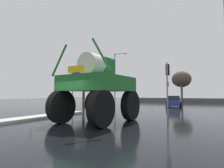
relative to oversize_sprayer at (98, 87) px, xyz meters
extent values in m
plane|color=black|center=(-0.69, 14.63, -2.16)|extent=(120.00, 120.00, 0.00)
cube|color=#B2AFA8|center=(-4.80, -1.85, -2.09)|extent=(1.34, 11.40, 0.15)
cylinder|color=black|center=(-1.37, 1.80, -1.18)|extent=(0.56, 1.99, 1.97)
cylinder|color=black|center=(1.54, 1.66, -1.18)|extent=(0.56, 1.99, 1.97)
cylinder|color=black|center=(-1.53, -1.60, -1.18)|extent=(0.56, 1.99, 1.97)
cylinder|color=black|center=(1.37, -1.74, -1.18)|extent=(0.56, 1.99, 1.97)
cube|color=#1E6B28|center=(0.00, 0.03, 0.21)|extent=(3.60, 4.26, 0.92)
cube|color=#1A5B22|center=(0.02, 0.45, 1.27)|extent=(1.39, 1.28, 1.19)
cylinder|color=silver|center=(-0.03, -0.56, 1.36)|extent=(1.43, 1.34, 1.37)
cylinder|color=#1E6B28|center=(-1.62, -1.74, 1.58)|extent=(1.28, 0.18, 1.87)
cylinder|color=#1E6B28|center=(1.45, -1.88, 1.59)|extent=(1.23, 0.18, 1.90)
cube|color=yellow|center=(-0.10, -2.05, 0.93)|extent=(1.15, 0.09, 0.36)
cube|color=navy|center=(1.45, 17.01, -1.64)|extent=(2.13, 4.26, 0.70)
cube|color=#23282D|center=(1.47, 16.87, -0.97)|extent=(1.78, 2.26, 0.64)
cylinder|color=black|center=(0.46, 18.26, -1.86)|extent=(0.24, 0.62, 0.60)
cylinder|color=black|center=(2.15, 18.45, -1.86)|extent=(0.24, 0.62, 0.60)
cylinder|color=black|center=(0.75, 15.58, -1.86)|extent=(0.24, 0.62, 0.60)
cylinder|color=black|center=(2.44, 15.76, -1.86)|extent=(0.24, 0.62, 0.60)
cylinder|color=gray|center=(-5.87, 4.39, -0.21)|extent=(0.11, 0.11, 3.90)
cube|color=black|center=(-5.87, 4.61, 1.22)|extent=(0.24, 0.32, 0.84)
sphere|color=red|center=(-5.87, 4.80, 1.49)|extent=(0.17, 0.17, 0.17)
sphere|color=#3C2403|center=(-5.87, 4.80, 1.22)|extent=(0.17, 0.17, 0.17)
sphere|color=black|center=(-5.87, 4.80, 0.95)|extent=(0.17, 0.17, 0.17)
cylinder|color=gray|center=(3.36, 4.39, -0.11)|extent=(0.11, 0.11, 4.11)
cube|color=black|center=(3.36, 4.61, 1.43)|extent=(0.24, 0.32, 0.84)
sphere|color=red|center=(3.36, 4.80, 1.70)|extent=(0.17, 0.17, 0.17)
sphere|color=#3C2403|center=(3.36, 4.80, 1.43)|extent=(0.17, 0.17, 0.17)
sphere|color=black|center=(3.36, 4.80, 1.16)|extent=(0.17, 0.17, 0.17)
cylinder|color=gray|center=(1.39, 23.93, -0.50)|extent=(0.11, 0.11, 3.33)
cube|color=black|center=(1.39, 24.14, 0.65)|extent=(0.24, 0.32, 0.84)
sphere|color=red|center=(1.39, 24.33, 0.92)|extent=(0.17, 0.17, 0.17)
sphere|color=#3C2403|center=(1.39, 24.33, 0.65)|extent=(0.17, 0.17, 0.17)
sphere|color=black|center=(1.39, 24.33, 0.38)|extent=(0.17, 0.17, 0.17)
cylinder|color=gray|center=(-0.92, 23.93, -0.15)|extent=(0.11, 0.11, 4.03)
cube|color=black|center=(-0.92, 24.14, 1.35)|extent=(0.24, 0.32, 0.84)
sphere|color=red|center=(-0.92, 24.33, 1.62)|extent=(0.17, 0.17, 0.17)
sphere|color=#3C2403|center=(-0.92, 24.33, 1.35)|extent=(0.17, 0.17, 0.17)
sphere|color=black|center=(-0.92, 24.33, 1.08)|extent=(0.17, 0.17, 0.17)
cylinder|color=gray|center=(-8.02, 17.33, 2.10)|extent=(0.18, 0.18, 8.53)
cylinder|color=gray|center=(-7.03, 17.33, 6.22)|extent=(1.97, 0.10, 0.10)
cube|color=silver|center=(-6.05, 17.33, 6.12)|extent=(0.50, 0.24, 0.16)
cylinder|color=#473828|center=(-11.34, 13.27, -0.40)|extent=(0.38, 0.38, 3.53)
ellipsoid|color=brown|center=(-11.34, 13.27, 2.70)|extent=(3.82, 3.82, 3.25)
cylinder|color=#473828|center=(0.99, 27.12, -0.50)|extent=(0.38, 0.38, 3.32)
ellipsoid|color=brown|center=(0.99, 27.12, 2.40)|extent=(3.54, 3.54, 3.01)
cube|color=#59595B|center=(-0.69, 32.92, -1.71)|extent=(26.44, 0.24, 0.90)
camera|label=1|loc=(6.52, -9.93, -0.45)|focal=30.01mm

